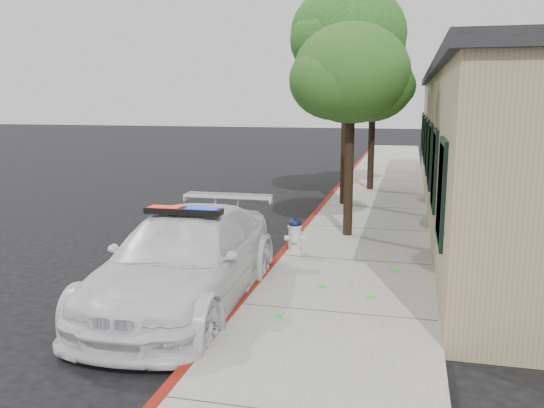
{
  "coord_description": "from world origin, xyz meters",
  "views": [
    {
      "loc": [
        2.65,
        -8.4,
        3.41
      ],
      "look_at": [
        -0.03,
        2.7,
        1.3
      ],
      "focal_mm": 37.69,
      "sensor_mm": 36.0,
      "label": 1
    }
  ],
  "objects_px": {
    "fire_hydrant": "(295,236)",
    "street_tree_mid": "(348,40)",
    "street_tree_near": "(351,78)",
    "police_car": "(185,260)",
    "street_tree_far": "(374,82)"
  },
  "relations": [
    {
      "from": "police_car",
      "to": "street_tree_far",
      "type": "xyz_separation_m",
      "value": [
        2.21,
        12.4,
        3.23
      ]
    },
    {
      "from": "street_tree_mid",
      "to": "street_tree_far",
      "type": "bearing_deg",
      "value": 78.77
    },
    {
      "from": "police_car",
      "to": "street_tree_mid",
      "type": "height_order",
      "value": "street_tree_mid"
    },
    {
      "from": "fire_hydrant",
      "to": "street_tree_near",
      "type": "relative_size",
      "value": 0.16
    },
    {
      "from": "street_tree_far",
      "to": "fire_hydrant",
      "type": "bearing_deg",
      "value": -95.88
    },
    {
      "from": "fire_hydrant",
      "to": "street_tree_mid",
      "type": "height_order",
      "value": "street_tree_mid"
    },
    {
      "from": "street_tree_near",
      "to": "street_tree_far",
      "type": "height_order",
      "value": "street_tree_far"
    },
    {
      "from": "street_tree_mid",
      "to": "street_tree_far",
      "type": "distance_m",
      "value": 3.37
    },
    {
      "from": "fire_hydrant",
      "to": "street_tree_mid",
      "type": "distance_m",
      "value": 7.8
    },
    {
      "from": "street_tree_mid",
      "to": "street_tree_near",
      "type": "bearing_deg",
      "value": -82.45
    },
    {
      "from": "street_tree_near",
      "to": "street_tree_mid",
      "type": "relative_size",
      "value": 0.75
    },
    {
      "from": "street_tree_mid",
      "to": "police_car",
      "type": "bearing_deg",
      "value": -99.76
    },
    {
      "from": "street_tree_near",
      "to": "street_tree_far",
      "type": "xyz_separation_m",
      "value": [
        0.05,
        7.36,
        0.13
      ]
    },
    {
      "from": "fire_hydrant",
      "to": "street_tree_far",
      "type": "relative_size",
      "value": 0.15
    },
    {
      "from": "street_tree_mid",
      "to": "street_tree_far",
      "type": "xyz_separation_m",
      "value": [
        0.62,
        3.1,
        -1.16
      ]
    }
  ]
}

